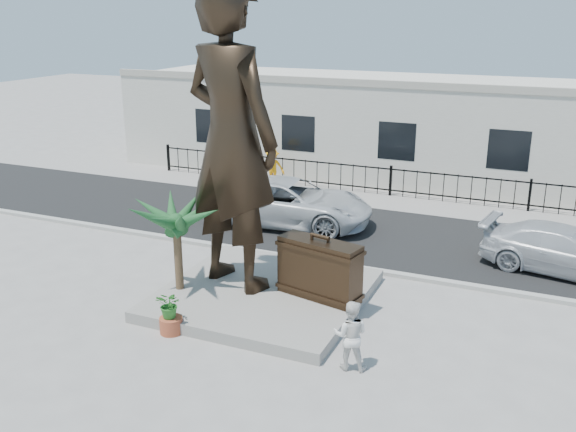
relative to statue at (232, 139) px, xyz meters
The scene contains 16 objects.
ground 4.84m from the statue, 49.06° to the right, with size 100.00×100.00×0.00m, color #9E9991.
street 7.79m from the statue, 77.13° to the left, with size 40.00×7.00×0.01m, color black.
curb 5.30m from the statue, 62.94° to the left, with size 40.00×0.25×0.12m, color #A5A399.
far_sidewalk 11.28m from the statue, 82.03° to the left, with size 40.00×2.50×0.02m, color #9E9991.
plinth 4.26m from the statue, 10.05° to the right, with size 5.20×5.20×0.30m, color gray.
fence 11.82m from the statue, 82.60° to the left, with size 22.00×0.10×1.20m, color black.
building 15.54m from the statue, 84.61° to the left, with size 28.00×7.00×4.40m, color silver.
statue is the anchor object (origin of this frame).
suitcase 4.07m from the statue, ahead, with size 2.21×0.70×1.56m, color black.
tourist 6.01m from the statue, 31.38° to the right, with size 0.77×0.60×1.59m, color white.
car_white 6.98m from the statue, 99.08° to the left, with size 2.77×6.00×1.67m, color silver.
car_silver 10.38m from the statue, 31.55° to the left, with size 1.94×4.77×1.38m, color silver.
worker 11.77m from the statue, 109.50° to the left, with size 1.07×0.61×1.65m, color #FF9F0D.
palm_tree 4.57m from the statue, 139.85° to the right, with size 1.80×1.80×3.20m, color #1A4A22, non-canonical shape.
planter 4.94m from the statue, 96.51° to the right, with size 0.56×0.56×0.40m, color #A3482B.
shrub 4.50m from the statue, 96.51° to the right, with size 0.62×0.54×0.69m, color #266C23.
Camera 1 is at (6.40, -12.75, 7.49)m, focal length 40.00 mm.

